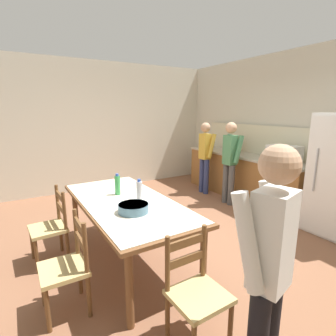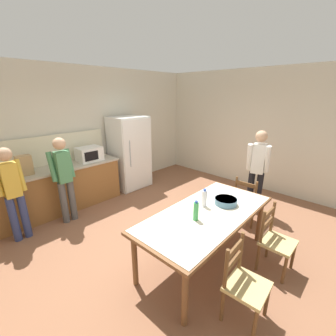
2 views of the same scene
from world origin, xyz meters
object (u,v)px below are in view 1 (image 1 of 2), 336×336
Objects in this scene: bottle_near_centre at (118,185)px; bottle_off_centre at (139,191)px; chair_side_near_right at (67,267)px; person_by_table at (268,268)px; dining_table at (126,206)px; person_at_counter at (230,159)px; microwave at (284,154)px; chair_side_near_left at (51,227)px; serving_bowl at (133,208)px; chair_head_end at (196,292)px; person_at_sink at (205,154)px; paper_bag at (233,144)px.

bottle_off_centre is at bearing 19.49° from bottle_near_centre.
person_by_table reaches higher than chair_side_near_right.
dining_table is at bearing 122.47° from chair_side_near_right.
dining_table is at bearing -129.67° from bottle_off_centre.
person_by_table reaches higher than person_at_counter.
person_by_table is (2.18, 0.13, 0.03)m from bottle_near_centre.
microwave is at bearing -56.54° from person_at_counter.
person_at_counter is (-0.89, 2.49, 0.19)m from dining_table.
microwave is 0.30× the size of person_by_table.
person_by_table is at bearing 32.29° from chair_side_near_right.
microwave is 1.85× the size of bottle_near_centre.
chair_side_near_left is at bearing -95.43° from microwave.
bottle_near_centre reaches higher than chair_side_near_right.
person_at_counter is 3.66m from person_by_table.
chair_head_end is (0.99, 0.09, -0.39)m from serving_bowl.
microwave reaches higher than chair_side_near_right.
person_at_counter is at bearing 112.76° from chair_side_near_right.
paper_bag is at bearing -34.42° from person_at_sink.
person_at_sink is (-1.69, 2.51, 0.17)m from dining_table.
chair_head_end is (1.36, 0.03, -0.27)m from dining_table.
paper_bag reaches higher than serving_bowl.
bottle_near_centre is (1.08, -3.00, -0.19)m from paper_bag.
dining_table is 8.02× the size of bottle_near_centre.
microwave is at bearing 23.89° from chair_head_end.
paper_bag is 3.31m from dining_table.
dining_table is 0.26m from bottle_off_centre.
chair_side_near_right is at bearing -2.50° from chair_side_near_left.
person_at_sink is at bearing -124.42° from paper_bag.
serving_bowl is 1.18m from chair_side_near_left.
person_at_counter reaches higher than chair_side_near_left.
bottle_off_centre reaches higher than chair_head_end.
person_at_sink reaches higher than chair_side_near_right.
person_at_sink is at bearing 128.72° from serving_bowl.
dining_table is at bearing 88.85° from chair_head_end.
microwave is at bearing 94.16° from bottle_off_centre.
bottle_off_centre reaches higher than serving_bowl.
serving_bowl is 0.20× the size of person_at_counter.
microwave is at bearing 98.91° from serving_bowl.
person_at_sink is 0.94× the size of person_by_table.
bottle_near_centre is at bearing -11.59° from person_by_table.
person_at_sink reaches higher than bottle_near_centre.
chair_head_end is at bearing 5.50° from serving_bowl.
person_at_sink is at bearing -162.47° from microwave.
serving_bowl is 1.55m from person_by_table.
person_at_counter is at bearing 93.61° from chair_side_near_left.
paper_bag reaches higher than chair_side_near_left.
chair_side_near_right is at bearing -80.15° from serving_bowl.
chair_head_end is (1.83, 0.83, 0.00)m from chair_side_near_left.
bottle_near_centre is at bearing -160.51° from bottle_off_centre.
person_at_sink is at bearing 106.51° from chair_side_near_left.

